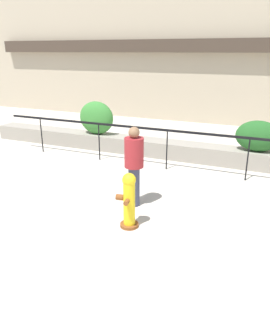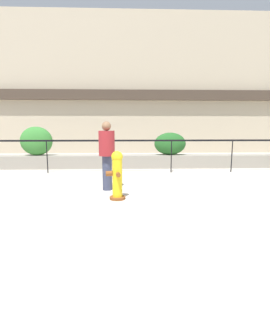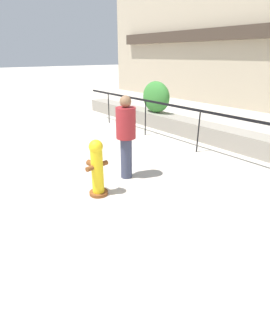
# 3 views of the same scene
# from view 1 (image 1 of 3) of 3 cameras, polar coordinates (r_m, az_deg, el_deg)

# --- Properties ---
(ground_plane) EXTENTS (120.00, 120.00, 0.00)m
(ground_plane) POSITION_cam_1_polar(r_m,az_deg,el_deg) (4.71, 12.13, -23.00)
(ground_plane) COLOR beige
(planter_wall_low) EXTENTS (18.00, 0.70, 0.50)m
(planter_wall_low) POSITION_cam_1_polar(r_m,az_deg,el_deg) (9.90, 19.40, 1.51)
(planter_wall_low) COLOR gray
(planter_wall_low) RESTS_ON ground
(fence_railing_segment) EXTENTS (15.00, 0.05, 1.15)m
(fence_railing_segment) POSITION_cam_1_polar(r_m,az_deg,el_deg) (8.63, 19.34, 4.26)
(fence_railing_segment) COLOR black
(fence_railing_segment) RESTS_ON ground
(hedge_bush_0) EXTENTS (1.22, 0.64, 1.09)m
(hedge_bush_0) POSITION_cam_1_polar(r_m,az_deg,el_deg) (11.13, -6.73, 8.68)
(hedge_bush_0) COLOR #387F33
(hedge_bush_0) RESTS_ON planter_wall_low
(hedge_bush_1) EXTENTS (1.22, 0.64, 0.86)m
(hedge_bush_1) POSITION_cam_1_polar(r_m,az_deg,el_deg) (9.72, 20.65, 5.22)
(hedge_bush_1) COLOR #235B23
(hedge_bush_1) RESTS_ON planter_wall_low
(fire_hydrant) EXTENTS (0.46, 0.48, 1.08)m
(fire_hydrant) POSITION_cam_1_polar(r_m,az_deg,el_deg) (6.10, -1.06, -5.59)
(fire_hydrant) COLOR brown
(fire_hydrant) RESTS_ON ground
(pedestrian) EXTENTS (0.56, 0.56, 1.73)m
(pedestrian) POSITION_cam_1_polar(r_m,az_deg,el_deg) (6.78, -0.17, 1.07)
(pedestrian) COLOR #383D56
(pedestrian) RESTS_ON ground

